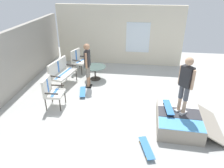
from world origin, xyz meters
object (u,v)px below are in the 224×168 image
patio_chair_by_wall (51,90)px  patio_chair_near_house (78,59)px  patio_bench (61,71)px  patio_table (95,70)px  skateboard_on_ramp (168,107)px  skateboard_by_bench (83,92)px  skateboard_spare (147,148)px  skate_ramp (179,119)px  person_skater (186,82)px  person_watching (87,62)px

patio_chair_by_wall → patio_chair_near_house: bearing=-0.8°
patio_bench → patio_table: bearing=-59.7°
skateboard_on_ramp → skateboard_by_bench: bearing=65.3°
patio_table → skateboard_spare: 4.45m
skate_ramp → person_skater: 1.17m
person_watching → person_skater: bearing=-122.6°
skateboard_spare → skateboard_on_ramp: bearing=-25.8°
person_skater → skateboard_on_ramp: person_skater is taller
skate_ramp → skateboard_on_ramp: 0.47m
person_watching → skateboard_spare: size_ratio=2.11×
skateboard_by_bench → skateboard_on_ramp: 3.23m
skateboard_spare → skateboard_on_ramp: size_ratio=1.01×
skate_ramp → skateboard_spare: bearing=140.3°
patio_table → patio_bench: bearing=120.3°
patio_bench → patio_chair_near_house: 1.45m
patio_chair_near_house → patio_chair_by_wall: 2.99m
patio_bench → person_watching: size_ratio=0.76×
skate_ramp → person_skater: bearing=-13.1°
person_skater → skateboard_spare: person_skater is taller
patio_chair_near_house → skateboard_on_ramp: 4.96m
patio_chair_by_wall → skateboard_by_bench: (0.95, -0.77, -0.53)m
skateboard_spare → patio_bench: bearing=46.1°
patio_chair_by_wall → skate_ramp: bearing=-97.3°
patio_chair_near_house → skateboard_by_bench: bearing=-160.5°
person_watching → person_skater: 3.78m
patio_chair_by_wall → person_watching: 1.82m
skateboard_spare → skateboard_on_ramp: (1.24, -0.60, 0.44)m
skate_ramp → person_watching: bearing=56.8°
patio_table → skateboard_by_bench: size_ratio=1.09×
skateboard_by_bench → skateboard_spare: size_ratio=1.00×
patio_bench → skateboard_by_bench: (-0.62, -1.01, -0.53)m
patio_chair_near_house → person_skater: size_ratio=0.63×
skateboard_by_bench → person_watching: bearing=-7.7°
patio_chair_near_house → patio_table: bearing=-127.7°
skateboard_by_bench → skateboard_spare: 3.46m
person_skater → skateboard_spare: size_ratio=1.98×
person_watching → skateboard_on_ramp: (-1.95, -2.83, -0.49)m
skate_ramp → patio_bench: (2.08, 4.25, 0.39)m
patio_bench → patio_table: (0.71, -1.21, -0.21)m
skate_ramp → patio_chair_near_house: patio_chair_near_house is taller
patio_chair_near_house → skateboard_spare: (-4.62, -3.03, -0.53)m
skate_ramp → skateboard_spare: size_ratio=2.23×
patio_table → skateboard_on_ramp: size_ratio=1.11×
skateboard_by_bench → skateboard_spare: same height
patio_bench → skateboard_spare: 4.64m
skateboard_spare → patio_chair_by_wall: bearing=62.0°
patio_table → person_skater: person_skater is taller
skate_ramp → patio_table: size_ratio=2.04×
skate_ramp → patio_table: (2.79, 3.04, 0.18)m
skate_ramp → patio_chair_near_house: bearing=48.5°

